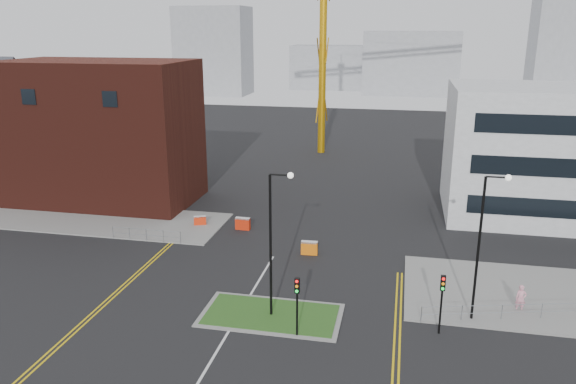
# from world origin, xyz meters

# --- Properties ---
(pavement_left) EXTENTS (28.00, 8.00, 0.12)m
(pavement_left) POSITION_xyz_m (-20.00, 22.00, 0.06)
(pavement_left) COLOR slate
(pavement_left) RESTS_ON ground
(island_kerb) EXTENTS (8.60, 4.60, 0.08)m
(island_kerb) POSITION_xyz_m (2.00, 8.00, 0.04)
(island_kerb) COLOR slate
(island_kerb) RESTS_ON ground
(grass_island) EXTENTS (8.00, 4.00, 0.12)m
(grass_island) POSITION_xyz_m (2.00, 8.00, 0.06)
(grass_island) COLOR #204F1A
(grass_island) RESTS_ON ground
(brick_building) EXTENTS (24.20, 10.07, 14.24)m
(brick_building) POSITION_xyz_m (-22.97, 28.00, 6.85)
(brick_building) COLOR #431710
(brick_building) RESTS_ON ground
(streetlamp_island) EXTENTS (1.46, 0.36, 9.18)m
(streetlamp_island) POSITION_xyz_m (2.22, 8.00, 5.41)
(streetlamp_island) COLOR black
(streetlamp_island) RESTS_ON ground
(streetlamp_right_near) EXTENTS (1.46, 0.36, 9.18)m
(streetlamp_right_near) POSITION_xyz_m (14.22, 10.00, 5.41)
(streetlamp_right_near) COLOR black
(streetlamp_right_near) RESTS_ON ground
(traffic_light_island) EXTENTS (0.28, 0.33, 3.65)m
(traffic_light_island) POSITION_xyz_m (4.00, 5.98, 2.57)
(traffic_light_island) COLOR black
(traffic_light_island) RESTS_ON ground
(traffic_light_right) EXTENTS (0.28, 0.33, 3.65)m
(traffic_light_right) POSITION_xyz_m (12.00, 7.98, 2.57)
(traffic_light_right) COLOR black
(traffic_light_right) RESTS_ON ground
(railing_left) EXTENTS (6.05, 0.05, 1.10)m
(railing_left) POSITION_xyz_m (-11.00, 18.00, 0.74)
(railing_left) COLOR gray
(railing_left) RESTS_ON ground
(centre_line) EXTENTS (0.15, 30.00, 0.01)m
(centre_line) POSITION_xyz_m (0.00, 2.00, 0.01)
(centre_line) COLOR silver
(centre_line) RESTS_ON ground
(yellow_left_a) EXTENTS (0.12, 24.00, 0.01)m
(yellow_left_a) POSITION_xyz_m (-9.00, 10.00, 0.01)
(yellow_left_a) COLOR gold
(yellow_left_a) RESTS_ON ground
(yellow_left_b) EXTENTS (0.12, 24.00, 0.01)m
(yellow_left_b) POSITION_xyz_m (-8.70, 10.00, 0.01)
(yellow_left_b) COLOR gold
(yellow_left_b) RESTS_ON ground
(yellow_right_a) EXTENTS (0.12, 20.00, 0.01)m
(yellow_right_a) POSITION_xyz_m (9.50, 6.00, 0.01)
(yellow_right_a) COLOR gold
(yellow_right_a) RESTS_ON ground
(yellow_right_b) EXTENTS (0.12, 20.00, 0.01)m
(yellow_right_b) POSITION_xyz_m (9.80, 6.00, 0.01)
(yellow_right_b) COLOR gold
(yellow_right_b) RESTS_ON ground
(skyline_a) EXTENTS (18.00, 12.00, 22.00)m
(skyline_a) POSITION_xyz_m (-40.00, 120.00, 11.00)
(skyline_a) COLOR gray
(skyline_a) RESTS_ON ground
(skyline_b) EXTENTS (24.00, 12.00, 16.00)m
(skyline_b) POSITION_xyz_m (10.00, 130.00, 8.00)
(skyline_b) COLOR gray
(skyline_b) RESTS_ON ground
(skyline_c) EXTENTS (14.00, 12.00, 28.00)m
(skyline_c) POSITION_xyz_m (45.00, 125.00, 14.00)
(skyline_c) COLOR gray
(skyline_c) RESTS_ON ground
(skyline_d) EXTENTS (30.00, 12.00, 12.00)m
(skyline_d) POSITION_xyz_m (-8.00, 140.00, 6.00)
(skyline_d) COLOR gray
(skyline_d) RESTS_ON ground
(pedestrian) EXTENTS (0.65, 0.44, 1.76)m
(pedestrian) POSITION_xyz_m (17.05, 11.71, 0.88)
(pedestrian) COLOR pink
(pedestrian) RESTS_ON ground
(barrier_left) EXTENTS (1.13, 0.72, 0.91)m
(barrier_left) POSITION_xyz_m (-8.00, 22.51, 0.49)
(barrier_left) COLOR red
(barrier_left) RESTS_ON ground
(barrier_mid) EXTENTS (1.30, 0.48, 1.08)m
(barrier_mid) POSITION_xyz_m (-4.00, 22.38, 0.58)
(barrier_mid) COLOR red
(barrier_mid) RESTS_ON ground
(barrier_right) EXTENTS (1.29, 0.49, 1.07)m
(barrier_right) POSITION_xyz_m (2.65, 18.05, 0.58)
(barrier_right) COLOR orange
(barrier_right) RESTS_ON ground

